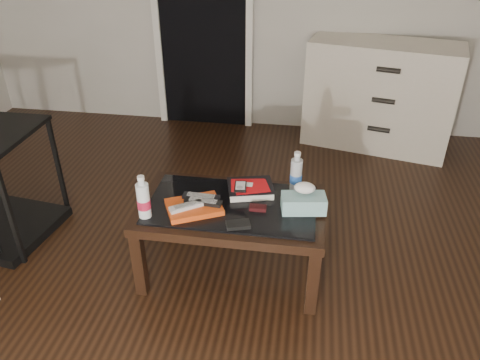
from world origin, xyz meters
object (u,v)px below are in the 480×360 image
Objects in this scene: textbook at (250,189)px; water_bottle_left at (143,197)px; water_bottle_right at (296,171)px; dresser at (379,95)px; tissue_box at (303,203)px; coffee_table at (232,213)px.

water_bottle_left is (-0.51, -0.31, 0.10)m from textbook.
dresser is at bearing 69.20° from water_bottle_right.
tissue_box reaches higher than textbook.
dresser is 5.12× the size of textbook.
textbook is at bearing -164.92° from water_bottle_right.
water_bottle_right is at bearing 95.58° from tissue_box.
coffee_table is 4.20× the size of water_bottle_left.
dresser is 5.38× the size of water_bottle_left.
textbook is at bearing -104.14° from dresser.
water_bottle_left is at bearing -156.90° from coffee_table.
textbook is 0.60m from water_bottle_left.
dresser is 1.77m from water_bottle_right.
tissue_box is at bearing -38.68° from textbook.
textbook is (0.08, 0.13, 0.09)m from coffee_table.
water_bottle_right is at bearing 30.97° from coffee_table.
dresser reaches higher than tissue_box.
coffee_table is 4.00× the size of textbook.
water_bottle_left is 1.00× the size of water_bottle_right.
textbook is 0.33m from tissue_box.
textbook is at bearing 146.74° from tissue_box.
dresser reaches higher than water_bottle_right.
water_bottle_left is at bearing -176.55° from tissue_box.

